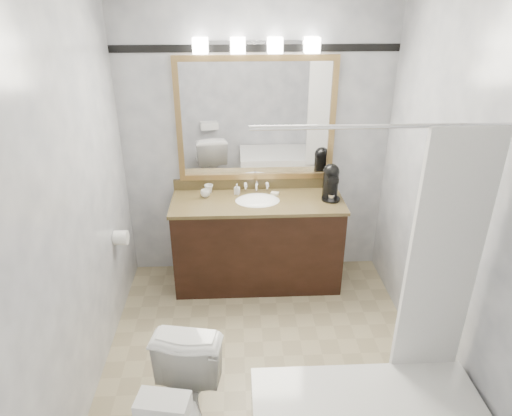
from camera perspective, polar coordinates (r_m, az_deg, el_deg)
The scene contains 12 objects.
room at distance 2.95m, azimuth 1.20°, elevation -0.29°, with size 2.42×2.62×2.52m.
vanity at distance 4.23m, azimuth 0.18°, elevation -4.05°, with size 1.53×0.58×0.97m.
mirror at distance 4.07m, azimuth 0.01°, elevation 10.90°, with size 1.40×0.04×1.10m.
vanity_light_bar at distance 3.90m, azimuth 0.05°, elevation 19.73°, with size 1.02×0.14×0.12m.
accent_stripe at distance 3.96m, azimuth 0.00°, elevation 19.35°, with size 2.40×0.01×0.06m, color black.
tp_roll at distance 3.91m, azimuth -16.52°, elevation -3.58°, with size 0.12×0.12×0.11m, color white.
tissue_box at distance 2.35m, azimuth -11.53°, elevation -23.15°, with size 0.25×0.13×0.10m, color white.
coffee_maker at distance 4.08m, azimuth 9.34°, elevation 3.37°, with size 0.16×0.21×0.32m.
cup_left at distance 4.12m, azimuth -6.35°, elevation 1.82°, with size 0.08×0.08×0.07m, color white.
cup_right at distance 4.20m, azimuth -5.92°, elevation 2.42°, with size 0.08×0.08×0.07m, color white.
soap_bottle_a at distance 4.15m, azimuth -2.39°, elevation 2.40°, with size 0.04×0.05×0.10m, color white.
soap_bar at distance 4.15m, azimuth 2.37°, elevation 1.84°, with size 0.07×0.04×0.02m, color beige.
Camera 1 is at (-0.19, -2.64, 2.55)m, focal length 32.00 mm.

